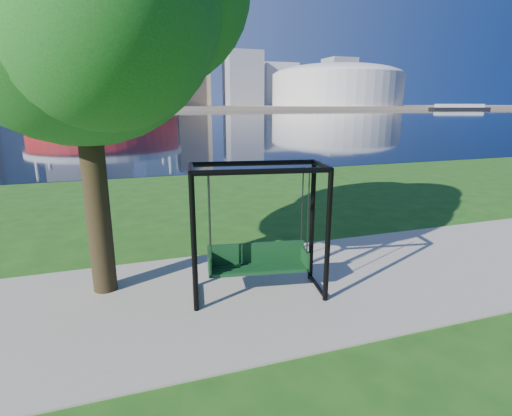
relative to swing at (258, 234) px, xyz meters
name	(u,v)px	position (x,y,z in m)	size (l,w,h in m)	color
ground	(265,278)	(0.35, 0.57, -1.11)	(900.00, 900.00, 0.00)	#1E5114
path	(275,288)	(0.35, 0.07, -1.10)	(120.00, 4.00, 0.03)	#9E937F
river	(128,117)	(0.35, 102.57, -1.10)	(900.00, 180.00, 0.02)	black
far_bank	(121,107)	(0.35, 306.57, -0.11)	(900.00, 228.00, 2.00)	#937F60
stadium	(101,83)	(-9.65, 235.57, 13.12)	(83.00, 83.00, 32.00)	maroon
arena	(337,84)	(135.35, 235.57, 14.76)	(84.00, 84.00, 26.56)	beige
skyline	(110,58)	(-3.92, 319.97, 34.78)	(392.00, 66.00, 96.50)	gray
swing	(258,234)	(0.00, 0.00, 0.00)	(2.37, 1.33, 2.30)	black
barge	(459,107)	(187.83, 184.12, 0.38)	(34.01, 17.85, 3.29)	black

